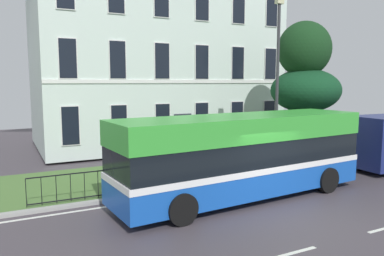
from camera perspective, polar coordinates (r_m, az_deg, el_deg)
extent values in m
cube|color=#443D43|center=(12.24, 15.46, -13.17)|extent=(60.00, 56.00, 0.06)
cube|color=silver|center=(14.98, 5.91, -9.06)|extent=(54.00, 0.14, 0.01)
cube|color=silver|center=(9.76, 13.81, -18.29)|extent=(2.00, 0.12, 0.01)
cube|color=#9E9E99|center=(15.35, 4.96, -8.44)|extent=(57.00, 0.24, 0.12)
cube|color=#4C7136|center=(17.59, 0.35, -6.41)|extent=(57.00, 5.08, 0.12)
cube|color=silver|center=(25.53, -5.67, 10.13)|extent=(15.03, 8.49, 10.85)
cube|color=white|center=(21.57, -1.46, 7.10)|extent=(15.03, 0.06, 0.20)
cube|color=#2D333D|center=(21.75, -1.42, -0.71)|extent=(1.10, 0.06, 2.20)
cube|color=white|center=(19.81, -18.01, 0.33)|extent=(0.93, 0.04, 2.02)
cube|color=black|center=(19.79, -18.00, 0.33)|extent=(0.83, 0.03, 1.92)
cube|color=white|center=(20.34, -11.03, 0.71)|extent=(0.93, 0.04, 2.02)
cube|color=black|center=(20.32, -11.01, 0.71)|extent=(0.83, 0.03, 1.92)
cube|color=white|center=(21.16, -4.49, 1.06)|extent=(0.93, 0.04, 2.02)
cube|color=black|center=(21.14, -4.47, 1.06)|extent=(0.83, 0.03, 1.92)
cube|color=white|center=(22.23, 1.49, 1.37)|extent=(0.93, 0.04, 2.02)
cube|color=black|center=(22.21, 1.51, 1.36)|extent=(0.83, 0.03, 1.92)
cube|color=white|center=(23.52, 6.87, 1.63)|extent=(0.93, 0.04, 2.02)
cube|color=black|center=(23.51, 6.89, 1.63)|extent=(0.83, 0.03, 1.92)
cube|color=white|center=(25.00, 11.65, 1.85)|extent=(0.93, 0.04, 2.02)
cube|color=black|center=(24.98, 11.68, 1.85)|extent=(0.83, 0.03, 1.92)
cube|color=white|center=(19.72, -18.38, 10.02)|extent=(0.93, 0.04, 2.02)
cube|color=black|center=(19.70, -18.37, 10.02)|extent=(0.83, 0.03, 1.92)
cube|color=white|center=(20.26, -11.25, 10.15)|extent=(0.93, 0.04, 2.02)
cube|color=black|center=(20.24, -11.23, 10.15)|extent=(0.83, 0.03, 1.92)
cube|color=white|center=(21.08, -4.58, 10.13)|extent=(0.93, 0.04, 2.02)
cube|color=black|center=(21.06, -4.56, 10.13)|extent=(0.83, 0.03, 1.92)
cube|color=white|center=(22.15, 1.52, 10.00)|extent=(0.93, 0.04, 2.02)
cube|color=black|center=(22.14, 1.54, 10.00)|extent=(0.83, 0.03, 1.92)
cube|color=white|center=(23.45, 6.99, 9.78)|extent=(0.93, 0.04, 2.02)
cube|color=black|center=(23.43, 7.01, 9.78)|extent=(0.83, 0.03, 1.92)
cube|color=white|center=(24.93, 11.84, 9.52)|extent=(0.93, 0.04, 2.02)
cube|color=black|center=(24.92, 11.87, 9.52)|extent=(0.83, 0.03, 1.92)
cube|color=white|center=(22.58, 1.55, 18.49)|extent=(0.93, 0.04, 2.02)
cube|color=black|center=(22.56, 1.57, 18.50)|extent=(0.83, 0.03, 1.92)
cube|color=white|center=(23.85, 7.11, 17.82)|extent=(0.93, 0.04, 2.02)
cube|color=black|center=(23.83, 7.14, 17.83)|extent=(0.83, 0.03, 1.92)
cube|color=white|center=(25.31, 12.04, 17.09)|extent=(0.93, 0.04, 2.02)
cube|color=black|center=(25.29, 12.07, 17.10)|extent=(0.83, 0.03, 1.92)
cube|color=black|center=(16.13, 8.82, -4.05)|extent=(17.50, 0.04, 0.04)
cube|color=black|center=(16.32, 8.76, -7.05)|extent=(17.50, 0.04, 0.04)
cylinder|color=black|center=(13.31, -23.93, -9.05)|extent=(0.02, 0.02, 0.95)
cylinder|color=black|center=(13.34, -21.93, -8.92)|extent=(0.02, 0.02, 0.95)
cylinder|color=black|center=(13.38, -19.95, -8.78)|extent=(0.02, 0.02, 0.95)
cylinder|color=black|center=(13.44, -17.98, -8.64)|extent=(0.02, 0.02, 0.95)
cylinder|color=black|center=(13.51, -16.03, -8.48)|extent=(0.02, 0.02, 0.95)
cylinder|color=black|center=(13.60, -14.11, -8.32)|extent=(0.02, 0.02, 0.95)
cylinder|color=black|center=(13.71, -12.21, -8.15)|extent=(0.02, 0.02, 0.95)
cylinder|color=black|center=(13.83, -10.35, -7.97)|extent=(0.02, 0.02, 0.95)
cylinder|color=black|center=(13.96, -8.52, -7.79)|extent=(0.02, 0.02, 0.95)
cylinder|color=black|center=(14.10, -6.73, -7.60)|extent=(0.02, 0.02, 0.95)
cylinder|color=black|center=(14.26, -4.98, -7.41)|extent=(0.02, 0.02, 0.95)
cylinder|color=black|center=(14.44, -3.28, -7.22)|extent=(0.02, 0.02, 0.95)
cylinder|color=black|center=(14.62, -1.61, -7.03)|extent=(0.02, 0.02, 0.95)
cylinder|color=black|center=(14.82, 0.01, -6.84)|extent=(0.02, 0.02, 0.95)
cylinder|color=black|center=(15.03, 1.59, -6.64)|extent=(0.02, 0.02, 0.95)
cylinder|color=black|center=(15.24, 3.12, -6.45)|extent=(0.02, 0.02, 0.95)
cylinder|color=black|center=(15.48, 4.60, -6.26)|extent=(0.02, 0.02, 0.95)
cylinder|color=black|center=(15.72, 6.04, -6.07)|extent=(0.02, 0.02, 0.95)
cylinder|color=black|center=(15.97, 7.44, -5.88)|extent=(0.02, 0.02, 0.95)
cylinder|color=black|center=(16.22, 8.79, -5.70)|extent=(0.02, 0.02, 0.95)
cylinder|color=black|center=(16.49, 10.09, -5.52)|extent=(0.02, 0.02, 0.95)
cylinder|color=black|center=(16.77, 11.35, -5.34)|extent=(0.02, 0.02, 0.95)
cylinder|color=black|center=(17.05, 12.57, -5.16)|extent=(0.02, 0.02, 0.95)
cylinder|color=black|center=(17.34, 13.75, -4.99)|extent=(0.02, 0.02, 0.95)
cylinder|color=black|center=(17.64, 14.89, -4.82)|extent=(0.02, 0.02, 0.95)
cylinder|color=black|center=(17.95, 15.99, -4.66)|extent=(0.02, 0.02, 0.95)
cylinder|color=black|center=(18.26, 17.05, -4.50)|extent=(0.02, 0.02, 0.95)
cylinder|color=black|center=(18.58, 18.08, -4.34)|extent=(0.02, 0.02, 0.95)
cylinder|color=black|center=(18.90, 19.07, -4.19)|extent=(0.02, 0.02, 0.95)
cylinder|color=black|center=(19.23, 20.03, -4.04)|extent=(0.02, 0.02, 0.95)
cylinder|color=black|center=(19.57, 20.95, -3.90)|extent=(0.02, 0.02, 0.95)
cylinder|color=black|center=(19.91, 21.84, -3.76)|extent=(0.02, 0.02, 0.95)
cylinder|color=black|center=(20.25, 22.70, -3.62)|extent=(0.02, 0.02, 0.95)
cylinder|color=black|center=(20.60, 23.54, -3.49)|extent=(0.02, 0.02, 0.95)
cylinder|color=black|center=(20.96, 24.34, -3.36)|extent=(0.02, 0.02, 0.95)
cylinder|color=black|center=(21.32, 25.12, -3.24)|extent=(0.02, 0.02, 0.95)
cylinder|color=black|center=(21.68, 25.87, -3.12)|extent=(0.02, 0.02, 0.95)
cylinder|color=black|center=(22.04, 26.60, -3.00)|extent=(0.02, 0.02, 0.95)
cylinder|color=#423328|center=(21.43, 16.39, -1.41)|extent=(0.39, 0.39, 1.98)
ellipsoid|color=#193425|center=(21.50, 16.89, -0.34)|extent=(4.20, 4.20, 2.52)
ellipsoid|color=#123D20|center=(21.20, 16.88, 5.49)|extent=(3.72, 3.72, 2.34)
ellipsoid|color=#153719|center=(21.25, 16.72, 11.40)|extent=(2.82, 2.82, 2.95)
cube|color=blue|center=(13.66, 7.69, -7.44)|extent=(9.70, 3.10, 0.98)
cube|color=white|center=(13.56, 7.72, -5.60)|extent=(9.73, 3.12, 0.20)
cube|color=black|center=(13.46, 7.76, -3.52)|extent=(9.62, 3.05, 0.92)
cube|color=green|center=(13.33, 7.82, 0.15)|extent=(9.70, 3.10, 0.81)
cube|color=black|center=(16.86, 20.56, -1.94)|extent=(0.21, 2.02, 0.85)
cube|color=black|center=(16.75, 20.69, 1.02)|extent=(0.19, 1.73, 0.52)
cylinder|color=silver|center=(17.55, 18.42, -5.40)|extent=(0.05, 0.20, 0.20)
cylinder|color=silver|center=(16.62, 22.48, -6.26)|extent=(0.05, 0.20, 0.20)
cylinder|color=black|center=(16.61, 13.71, -5.93)|extent=(0.98, 0.37, 0.96)
cylinder|color=black|center=(15.12, 19.92, -7.43)|extent=(0.98, 0.37, 0.96)
cylinder|color=black|center=(13.07, -6.59, -9.30)|extent=(0.98, 0.37, 0.96)
cylinder|color=black|center=(11.11, -1.52, -12.22)|extent=(0.98, 0.37, 0.96)
cylinder|color=black|center=(19.89, 23.81, -4.61)|extent=(0.69, 0.25, 0.68)
cylinder|color=#333338|center=(17.76, 12.82, 5.96)|extent=(0.14, 0.14, 7.50)
cube|color=beige|center=(18.13, 13.18, 18.46)|extent=(0.36, 0.24, 0.36)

